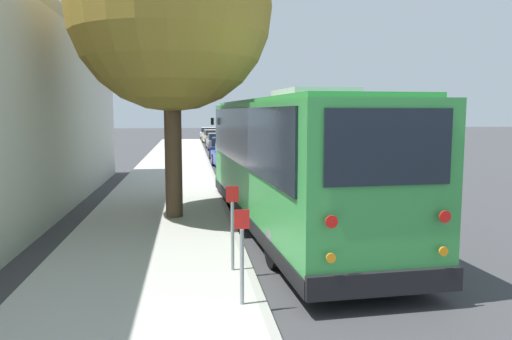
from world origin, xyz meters
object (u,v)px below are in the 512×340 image
at_px(shuttle_bus, 289,157).
at_px(sign_post_near, 242,256).
at_px(parked_sedan_gray, 217,142).
at_px(parked_sedan_tan, 212,137).
at_px(sign_post_far, 232,227).
at_px(parked_sedan_navy, 223,148).
at_px(parked_sedan_white, 209,134).
at_px(parked_sedan_blue, 231,157).

relative_size(shuttle_bus, sign_post_near, 8.07).
bearing_deg(sign_post_near, parked_sedan_gray, -2.57).
bearing_deg(parked_sedan_tan, parked_sedan_gray, 176.49).
bearing_deg(sign_post_far, shuttle_bus, -25.42).
relative_size(parked_sedan_navy, parked_sedan_gray, 0.98).
distance_m(parked_sedan_navy, parked_sedan_white, 21.12).
relative_size(parked_sedan_navy, parked_sedan_white, 1.02).
relative_size(parked_sedan_navy, sign_post_far, 3.00).
distance_m(shuttle_bus, sign_post_near, 5.58).
distance_m(parked_sedan_tan, sign_post_far, 38.31).
distance_m(parked_sedan_blue, parked_sedan_tan, 21.20).
xyz_separation_m(parked_sedan_white, sign_post_far, (-45.12, 1.30, 0.33)).
relative_size(parked_sedan_blue, sign_post_near, 3.34).
distance_m(shuttle_bus, parked_sedan_white, 41.51).
bearing_deg(parked_sedan_tan, sign_post_far, 174.02).
xyz_separation_m(parked_sedan_gray, parked_sedan_white, (14.27, 0.15, 0.01)).
xyz_separation_m(parked_sedan_blue, parked_sedan_navy, (6.92, -0.03, -0.03)).
bearing_deg(sign_post_near, parked_sedan_navy, -3.19).
bearing_deg(parked_sedan_blue, parked_sedan_tan, -3.70).
height_order(parked_sedan_blue, sign_post_far, sign_post_far).
relative_size(parked_sedan_white, sign_post_far, 2.94).
bearing_deg(parked_sedan_tan, parked_sedan_white, -3.03).
bearing_deg(parked_sedan_navy, parked_sedan_white, 4.67).
height_order(parked_sedan_gray, parked_sedan_tan, parked_sedan_tan).
bearing_deg(sign_post_far, parked_sedan_blue, -4.67).
bearing_deg(parked_sedan_white, sign_post_near, -178.86).
height_order(parked_sedan_navy, parked_sedan_tan, parked_sedan_tan).
bearing_deg(parked_sedan_tan, shuttle_bus, 176.65).
bearing_deg(parked_sedan_blue, sign_post_near, 172.05).
height_order(parked_sedan_blue, sign_post_near, sign_post_near).
bearing_deg(shuttle_bus, parked_sedan_white, -2.95).
bearing_deg(parked_sedan_white, parked_sedan_gray, -176.67).
height_order(parked_sedan_tan, parked_sedan_white, parked_sedan_white).
relative_size(parked_sedan_blue, parked_sedan_gray, 1.02).
xyz_separation_m(shuttle_bus, parked_sedan_navy, (20.38, 0.30, -1.24)).
xyz_separation_m(shuttle_bus, parked_sedan_gray, (27.22, 0.27, -1.24)).
distance_m(parked_sedan_navy, parked_sedan_tan, 14.28).
xyz_separation_m(parked_sedan_tan, sign_post_near, (-39.88, 1.41, 0.28)).
relative_size(shuttle_bus, parked_sedan_navy, 2.51).
bearing_deg(parked_sedan_navy, shuttle_bus, -174.84).
relative_size(parked_sedan_blue, parked_sedan_tan, 0.99).
bearing_deg(parked_sedan_navy, parked_sedan_tan, 4.42).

